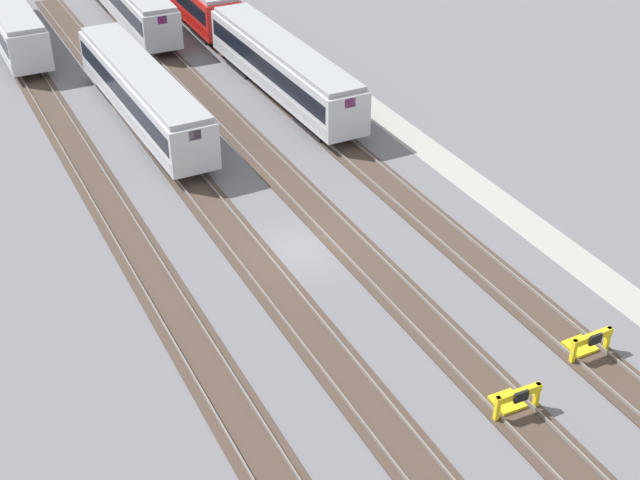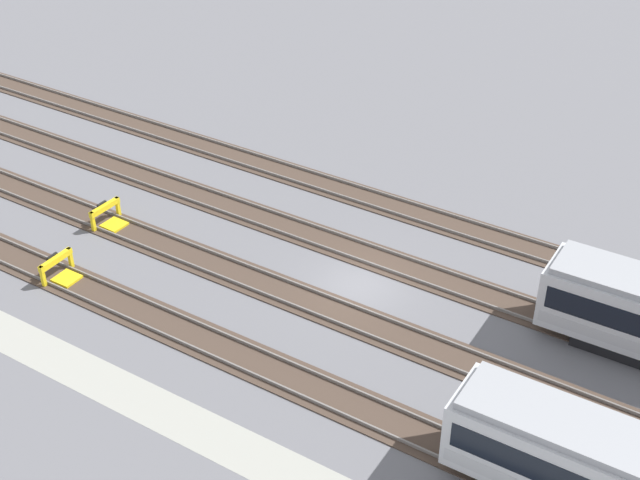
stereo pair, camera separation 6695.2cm
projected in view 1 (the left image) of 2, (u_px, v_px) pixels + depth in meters
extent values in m
plane|color=slate|center=(300.00, 249.00, 43.36)|extent=(400.00, 400.00, 0.00)
cube|color=#9E9E93|center=(491.00, 197.00, 47.69)|extent=(54.00, 2.00, 0.01)
cube|color=#47382D|center=(424.00, 215.00, 46.05)|extent=(90.00, 2.23, 0.06)
cube|color=slate|center=(412.00, 216.00, 45.72)|extent=(90.00, 0.07, 0.15)
cube|color=slate|center=(436.00, 210.00, 46.27)|extent=(90.00, 0.07, 0.15)
cube|color=#47382D|center=(343.00, 237.00, 44.25)|extent=(90.00, 2.24, 0.06)
cube|color=slate|center=(330.00, 239.00, 43.92)|extent=(90.00, 0.07, 0.15)
cube|color=slate|center=(355.00, 232.00, 44.46)|extent=(90.00, 0.07, 0.15)
cube|color=#47382D|center=(255.00, 261.00, 42.44)|extent=(90.00, 2.24, 0.06)
cube|color=slate|center=(241.00, 263.00, 42.11)|extent=(90.00, 0.07, 0.15)
cube|color=slate|center=(268.00, 256.00, 42.66)|extent=(90.00, 0.07, 0.15)
cube|color=#47382D|center=(159.00, 287.00, 40.63)|extent=(90.00, 2.23, 0.06)
cube|color=slate|center=(143.00, 289.00, 40.31)|extent=(90.00, 0.07, 0.15)
cube|color=slate|center=(174.00, 281.00, 40.85)|extent=(90.00, 0.07, 0.15)
cube|color=silver|center=(7.00, 16.00, 66.55)|extent=(18.01, 2.85, 2.70)
cube|color=black|center=(6.00, 12.00, 66.38)|extent=(17.29, 2.89, 1.08)
cube|color=#B2B5BA|center=(9.00, 26.00, 66.96)|extent=(17.65, 2.88, 0.54)
cube|color=#B21E99|center=(29.00, 40.00, 59.28)|extent=(0.08, 0.70, 0.56)
cube|color=black|center=(26.00, 62.00, 63.27)|extent=(3.61, 2.25, 0.70)
cube|color=silver|center=(283.00, 67.00, 57.93)|extent=(18.03, 2.97, 2.70)
cube|color=black|center=(283.00, 62.00, 57.76)|extent=(17.31, 3.00, 1.08)
cube|color=#B2B5BA|center=(283.00, 78.00, 58.34)|extent=(17.67, 3.00, 0.54)
cube|color=#999BA0|center=(282.00, 45.00, 57.13)|extent=(17.48, 2.69, 0.30)
cube|color=#B21E99|center=(230.00, 13.00, 64.11)|extent=(0.09, 0.70, 0.56)
cube|color=#B21E99|center=(350.00, 103.00, 50.68)|extent=(0.09, 0.70, 0.56)
cube|color=black|center=(250.00, 64.00, 63.03)|extent=(3.62, 2.27, 0.70)
cube|color=black|center=(322.00, 124.00, 54.67)|extent=(3.62, 2.27, 0.70)
cube|color=silver|center=(143.00, 93.00, 54.35)|extent=(18.05, 3.14, 2.70)
cube|color=black|center=(142.00, 88.00, 54.18)|extent=(17.33, 3.16, 1.08)
cube|color=#B2B5BA|center=(144.00, 105.00, 54.76)|extent=(17.69, 3.16, 0.54)
cube|color=#999BA0|center=(140.00, 70.00, 53.54)|extent=(17.50, 2.85, 0.30)
cube|color=#B21E99|center=(99.00, 33.00, 60.49)|extent=(0.09, 0.70, 0.56)
cube|color=#B21E99|center=(195.00, 135.00, 47.13)|extent=(0.09, 0.70, 0.56)
cube|color=black|center=(119.00, 87.00, 59.42)|extent=(3.64, 2.31, 0.70)
cube|color=black|center=(177.00, 155.00, 51.10)|extent=(3.64, 2.31, 0.70)
cube|color=#B21E99|center=(225.00, 10.00, 64.71)|extent=(0.09, 0.70, 0.56)
cube|color=black|center=(211.00, 31.00, 68.72)|extent=(3.64, 2.30, 0.70)
cube|color=#B2B5BA|center=(131.00, 8.00, 70.56)|extent=(17.69, 3.17, 0.54)
cube|color=#B21E99|center=(162.00, 20.00, 62.80)|extent=(0.09, 0.70, 0.56)
cube|color=black|center=(114.00, 0.00, 75.31)|extent=(3.64, 2.31, 0.70)
cube|color=black|center=(152.00, 42.00, 66.83)|extent=(3.64, 2.31, 0.70)
cube|color=yellow|center=(574.00, 352.00, 35.93)|extent=(0.18, 0.18, 1.15)
cube|color=yellow|center=(607.00, 339.00, 36.63)|extent=(0.18, 0.18, 1.15)
cube|color=yellow|center=(592.00, 337.00, 36.05)|extent=(0.26, 2.00, 0.30)
cube|color=yellow|center=(580.00, 347.00, 36.95)|extent=(1.11, 1.09, 0.18)
cube|color=black|center=(595.00, 339.00, 35.91)|extent=(0.13, 0.60, 0.44)
cube|color=yellow|center=(497.00, 409.00, 33.13)|extent=(0.19, 0.19, 1.15)
cube|color=yellow|center=(537.00, 395.00, 33.76)|extent=(0.19, 0.19, 1.15)
cube|color=yellow|center=(518.00, 394.00, 33.22)|extent=(0.31, 2.01, 0.30)
cube|color=yellow|center=(507.00, 402.00, 34.13)|extent=(1.13, 1.12, 0.18)
cube|color=black|center=(521.00, 397.00, 33.08)|extent=(0.14, 0.60, 0.44)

